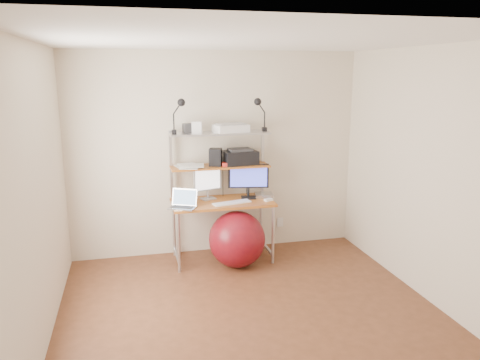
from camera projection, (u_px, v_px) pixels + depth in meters
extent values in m
plane|color=brown|center=(253.00, 317.00, 4.39)|extent=(3.60, 3.60, 0.00)
plane|color=white|center=(255.00, 40.00, 3.82)|extent=(3.60, 3.60, 0.00)
plane|color=beige|center=(216.00, 154.00, 5.81)|extent=(3.60, 0.00, 3.60)
plane|color=beige|center=(347.00, 271.00, 2.40)|extent=(3.60, 0.00, 3.60)
plane|color=beige|center=(35.00, 201.00, 3.69)|extent=(0.00, 3.60, 3.60)
plane|color=beige|center=(434.00, 178.00, 4.52)|extent=(0.00, 3.60, 3.60)
cube|color=#BB6924|center=(222.00, 202.00, 5.59)|extent=(1.20, 0.60, 0.03)
cylinder|color=#BAB9BF|center=(179.00, 243.00, 5.30)|extent=(0.04, 0.04, 0.71)
cylinder|color=#BAB9BF|center=(174.00, 228.00, 5.79)|extent=(0.04, 0.04, 0.71)
cylinder|color=#BAB9BF|center=(273.00, 235.00, 5.55)|extent=(0.04, 0.04, 0.71)
cylinder|color=#BAB9BF|center=(261.00, 222.00, 6.05)|extent=(0.04, 0.04, 0.71)
cube|color=#BAB9BF|center=(171.00, 166.00, 5.61)|extent=(0.03, 0.04, 0.84)
cube|color=#BAB9BF|center=(262.00, 161.00, 5.87)|extent=(0.03, 0.04, 0.84)
cube|color=#BB6924|center=(220.00, 166.00, 5.62)|extent=(1.18, 0.34, 0.02)
cube|color=#BAB9BF|center=(220.00, 133.00, 5.53)|extent=(1.18, 0.34, 0.02)
cube|color=white|center=(280.00, 222.00, 6.20)|extent=(0.08, 0.01, 0.12)
cube|color=#A8A8AC|center=(208.00, 199.00, 5.67)|extent=(0.20, 0.18, 0.01)
cylinder|color=#A8A8AC|center=(208.00, 194.00, 5.67)|extent=(0.03, 0.03, 0.09)
cube|color=#A8A8AC|center=(208.00, 179.00, 5.63)|extent=(0.36, 0.14, 0.28)
plane|color=white|center=(208.00, 179.00, 5.62)|extent=(0.32, 0.11, 0.33)
cube|color=black|center=(249.00, 197.00, 5.72)|extent=(0.20, 0.17, 0.01)
cylinder|color=black|center=(248.00, 192.00, 5.72)|extent=(0.03, 0.03, 0.11)
cube|color=black|center=(248.00, 176.00, 5.68)|extent=(0.49, 0.12, 0.30)
plane|color=#404BDB|center=(249.00, 176.00, 5.66)|extent=(0.44, 0.09, 0.45)
cube|color=#B5B4B9|center=(183.00, 207.00, 5.30)|extent=(0.36, 0.32, 0.01)
cube|color=#303033|center=(183.00, 207.00, 5.29)|extent=(0.28, 0.22, 0.00)
cube|color=#B5B4B9|center=(185.00, 196.00, 5.37)|extent=(0.29, 0.18, 0.19)
plane|color=#7598C3|center=(185.00, 196.00, 5.37)|extent=(0.27, 0.18, 0.26)
cube|color=white|center=(232.00, 203.00, 5.49)|extent=(0.48, 0.23, 0.01)
cube|color=white|center=(268.00, 200.00, 5.59)|extent=(0.11, 0.09, 0.03)
cube|color=#B5B4B9|center=(264.00, 195.00, 5.78)|extent=(0.25, 0.25, 0.04)
cube|color=black|center=(229.00, 203.00, 5.48)|extent=(0.11, 0.15, 0.01)
cube|color=black|center=(240.00, 158.00, 5.67)|extent=(0.43, 0.31, 0.16)
cube|color=#303033|center=(240.00, 150.00, 5.64)|extent=(0.29, 0.23, 0.03)
cube|color=black|center=(216.00, 157.00, 5.57)|extent=(0.18, 0.18, 0.21)
cube|color=red|center=(229.00, 164.00, 5.57)|extent=(0.17, 0.13, 0.04)
cube|color=white|center=(231.00, 128.00, 5.54)|extent=(0.43, 0.33, 0.09)
cube|color=#A8A8AC|center=(231.00, 124.00, 5.53)|extent=(0.36, 0.26, 0.01)
cube|color=white|center=(197.00, 127.00, 5.43)|extent=(0.13, 0.12, 0.13)
cube|color=#303033|center=(188.00, 128.00, 5.44)|extent=(0.13, 0.13, 0.11)
cube|color=black|center=(174.00, 132.00, 5.35)|extent=(0.05, 0.06, 0.05)
cylinder|color=black|center=(174.00, 122.00, 5.32)|extent=(0.02, 0.02, 0.18)
sphere|color=black|center=(181.00, 102.00, 5.28)|extent=(0.09, 0.09, 0.09)
cube|color=black|center=(264.00, 129.00, 5.60)|extent=(0.05, 0.06, 0.05)
cylinder|color=black|center=(265.00, 120.00, 5.57)|extent=(0.02, 0.02, 0.18)
sphere|color=black|center=(258.00, 102.00, 5.49)|extent=(0.09, 0.09, 0.09)
sphere|color=maroon|center=(237.00, 239.00, 5.48)|extent=(0.66, 0.66, 0.66)
cube|color=white|center=(185.00, 166.00, 5.54)|extent=(0.26, 0.32, 0.00)
cube|color=white|center=(190.00, 167.00, 5.48)|extent=(0.28, 0.33, 0.00)
cube|color=white|center=(187.00, 165.00, 5.56)|extent=(0.22, 0.29, 0.00)
cube|color=white|center=(195.00, 165.00, 5.52)|extent=(0.25, 0.31, 0.00)
cube|color=white|center=(189.00, 165.00, 5.52)|extent=(0.28, 0.33, 0.00)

